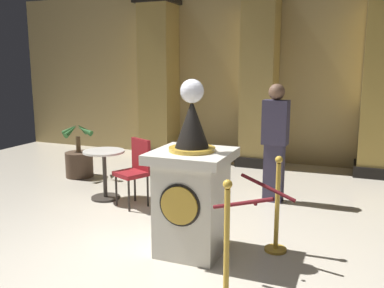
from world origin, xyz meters
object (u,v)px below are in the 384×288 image
object	(u,v)px
stanchion_far	(277,218)
bystander_guest	(275,140)
cafe_chair_red	(136,166)
stanchion_near	(226,259)
potted_palm_left	(79,161)
cafe_table	(105,168)
pedestal_clock	(192,189)

from	to	relation	value
stanchion_far	bystander_guest	xyz separation A→B (m)	(-0.36, 1.69, 0.55)
cafe_chair_red	stanchion_near	bearing A→B (deg)	-44.46
stanchion_near	cafe_chair_red	xyz separation A→B (m)	(-1.94, 1.91, 0.19)
stanchion_near	potted_palm_left	bearing A→B (deg)	141.77
stanchion_near	potted_palm_left	xyz separation A→B (m)	(-3.68, 2.90, -0.08)
stanchion_near	potted_palm_left	distance (m)	4.68
stanchion_near	potted_palm_left	world-z (taller)	stanchion_near
potted_palm_left	bystander_guest	size ratio (longest dim) A/B	0.57
bystander_guest	cafe_table	bearing A→B (deg)	-160.72
pedestal_clock	cafe_table	size ratio (longest dim) A/B	2.50
cafe_table	bystander_guest	bearing A→B (deg)	19.28
bystander_guest	cafe_table	xyz separation A→B (m)	(-2.38, -0.83, -0.45)
cafe_table	cafe_chair_red	distance (m)	0.60
stanchion_near	bystander_guest	xyz separation A→B (m)	(-0.15, 2.82, 0.55)
pedestal_clock	cafe_table	distance (m)	2.26
bystander_guest	potted_palm_left	bearing A→B (deg)	178.71
cafe_table	stanchion_far	bearing A→B (deg)	-17.35
stanchion_far	cafe_table	world-z (taller)	stanchion_far
stanchion_near	cafe_table	distance (m)	3.21
pedestal_clock	cafe_chair_red	size ratio (longest dim) A/B	1.93
stanchion_far	cafe_chair_red	bearing A→B (deg)	160.25
stanchion_near	cafe_chair_red	distance (m)	2.73
pedestal_clock	cafe_table	xyz separation A→B (m)	(-1.90, 1.21, -0.23)
cafe_chair_red	stanchion_far	bearing A→B (deg)	-19.75
bystander_guest	cafe_table	size ratio (longest dim) A/B	2.34
potted_palm_left	cafe_chair_red	distance (m)	2.02
potted_palm_left	cafe_table	distance (m)	1.48
potted_palm_left	bystander_guest	bearing A→B (deg)	-1.29
pedestal_clock	potted_palm_left	xyz separation A→B (m)	(-3.05, 2.12, -0.41)
bystander_guest	cafe_chair_red	size ratio (longest dim) A/B	1.81
pedestal_clock	stanchion_near	xyz separation A→B (m)	(0.63, -0.78, -0.33)
stanchion_near	stanchion_far	xyz separation A→B (m)	(0.21, 1.13, -0.01)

